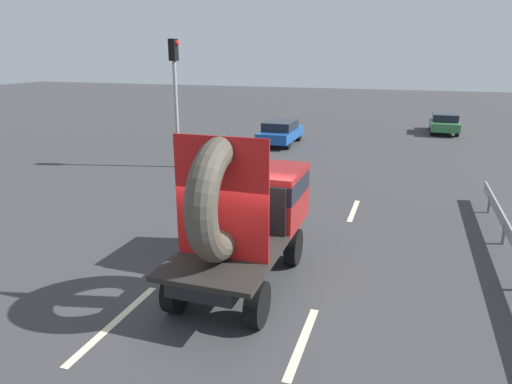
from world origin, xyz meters
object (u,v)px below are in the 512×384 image
Objects in this scene: distant_sedan at (281,132)px; traffic_light at (175,85)px; oncoming_car at (444,122)px; flatbed_truck at (247,207)px.

traffic_light reaches higher than distant_sedan.
oncoming_car is at bearing 49.01° from traffic_light.
distant_sedan is at bearing 102.72° from flatbed_truck.
distant_sedan is 11.40m from oncoming_car.
traffic_light is 18.39m from oncoming_car.
distant_sedan is (-3.57, 15.83, -0.98)m from flatbed_truck.
distant_sedan is at bearing 66.35° from traffic_light.
distant_sedan reaches higher than oncoming_car.
distant_sedan is 0.73× the size of traffic_light.
flatbed_truck is 1.18× the size of oncoming_car.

